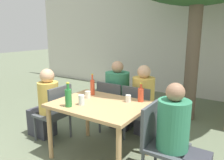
{
  "coord_description": "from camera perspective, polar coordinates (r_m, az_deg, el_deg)",
  "views": [
    {
      "loc": [
        1.6,
        -2.16,
        1.67
      ],
      "look_at": [
        0.0,
        0.3,
        1.01
      ],
      "focal_mm": 35.0,
      "sensor_mm": 36.0,
      "label": 1
    }
  ],
  "objects": [
    {
      "name": "soda_bottle_1",
      "position": [
        2.9,
        7.53,
        -3.74
      ],
      "size": [
        0.08,
        0.08,
        0.25
      ],
      "color": "#DB4C2D",
      "rests_on": "dining_table_front"
    },
    {
      "name": "soda_bottle_2",
      "position": [
        3.18,
        -5.12,
        -1.73
      ],
      "size": [
        0.06,
        0.06,
        0.31
      ],
      "color": "#DB4C2D",
      "rests_on": "dining_table_front"
    },
    {
      "name": "drinking_glass_0",
      "position": [
        2.87,
        4.26,
        -4.84
      ],
      "size": [
        0.07,
        0.07,
        0.1
      ],
      "color": "silver",
      "rests_on": "dining_table_front"
    },
    {
      "name": "patio_chair_3",
      "position": [
        3.36,
        6.97,
        -7.97
      ],
      "size": [
        0.44,
        0.44,
        0.88
      ],
      "rotation": [
        0.0,
        0.0,
        3.14
      ],
      "color": "#474C51",
      "rests_on": "ground_plane"
    },
    {
      "name": "green_bottle_0",
      "position": [
        2.73,
        -11.33,
        -4.45
      ],
      "size": [
        0.08,
        0.08,
        0.31
      ],
      "color": "#287A38",
      "rests_on": "dining_table_front"
    },
    {
      "name": "cafe_building_wall",
      "position": [
        5.95,
        17.64,
        9.45
      ],
      "size": [
        10.0,
        0.08,
        2.8
      ],
      "color": "beige",
      "rests_on": "ground_plane"
    },
    {
      "name": "patio_chair_1",
      "position": [
        2.58,
        12.17,
        -14.82
      ],
      "size": [
        0.44,
        0.44,
        0.88
      ],
      "rotation": [
        0.0,
        0.0,
        1.57
      ],
      "color": "#474C51",
      "rests_on": "ground_plane"
    },
    {
      "name": "patio_chair_2",
      "position": [
        3.58,
        0.13,
        -6.57
      ],
      "size": [
        0.44,
        0.44,
        0.88
      ],
      "rotation": [
        0.0,
        0.0,
        3.14
      ],
      "color": "#474C51",
      "rests_on": "ground_plane"
    },
    {
      "name": "person_seated_2",
      "position": [
        3.74,
        2.0,
        -4.83
      ],
      "size": [
        0.4,
        0.6,
        1.2
      ],
      "rotation": [
        0.0,
        0.0,
        3.14
      ],
      "color": "#383842",
      "rests_on": "ground_plane"
    },
    {
      "name": "ground_plane",
      "position": [
        3.17,
        -3.14,
        -19.24
      ],
      "size": [
        30.0,
        30.0,
        0.0
      ],
      "primitive_type": "plane",
      "color": "#667056"
    },
    {
      "name": "person_seated_0",
      "position": [
        3.62,
        -17.03,
        -6.84
      ],
      "size": [
        0.56,
        0.31,
        1.12
      ],
      "rotation": [
        0.0,
        0.0,
        -1.57
      ],
      "color": "#383842",
      "rests_on": "ground_plane"
    },
    {
      "name": "drinking_glass_2",
      "position": [
        3.05,
        -6.32,
        -3.82
      ],
      "size": [
        0.08,
        0.08,
        0.1
      ],
      "color": "silver",
      "rests_on": "dining_table_front"
    },
    {
      "name": "patio_chair_0",
      "position": [
        3.45,
        -14.43,
        -7.73
      ],
      "size": [
        0.44,
        0.44,
        0.88
      ],
      "rotation": [
        0.0,
        0.0,
        -1.57
      ],
      "color": "#474C51",
      "rests_on": "ground_plane"
    },
    {
      "name": "person_seated_1",
      "position": [
        2.51,
        17.36,
        -15.39
      ],
      "size": [
        0.57,
        0.34,
        1.16
      ],
      "rotation": [
        0.0,
        0.0,
        1.57
      ],
      "color": "#383842",
      "rests_on": "ground_plane"
    },
    {
      "name": "person_seated_3",
      "position": [
        3.55,
        8.65,
        -6.36
      ],
      "size": [
        0.34,
        0.57,
        1.17
      ],
      "rotation": [
        0.0,
        0.0,
        3.14
      ],
      "color": "#383842",
      "rests_on": "ground_plane"
    },
    {
      "name": "drinking_glass_1",
      "position": [
        2.78,
        -7.97,
        -5.17
      ],
      "size": [
        0.08,
        0.08,
        0.13
      ],
      "color": "silver",
      "rests_on": "dining_table_front"
    },
    {
      "name": "dining_table_front",
      "position": [
        2.87,
        -3.3,
        -7.85
      ],
      "size": [
        1.18,
        0.89,
        0.76
      ],
      "color": "tan",
      "rests_on": "ground_plane"
    }
  ]
}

